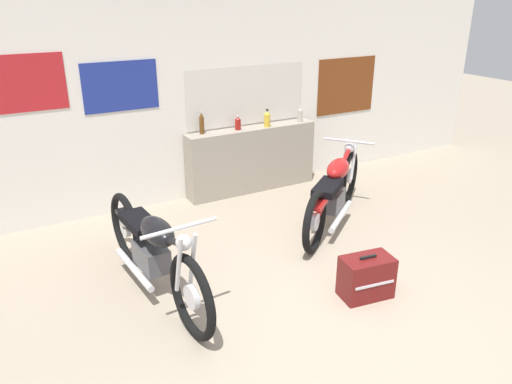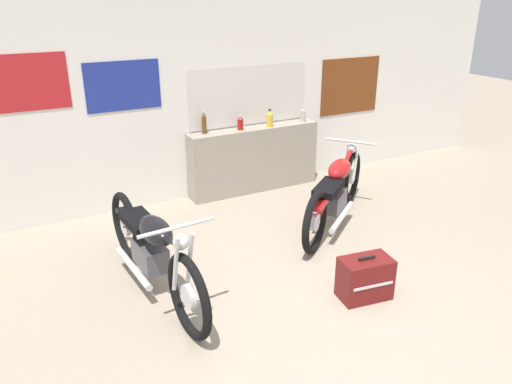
# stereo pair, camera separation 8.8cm
# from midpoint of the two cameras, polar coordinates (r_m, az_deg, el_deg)

# --- Properties ---
(ground_plane) EXTENTS (24.00, 24.00, 0.00)m
(ground_plane) POSITION_cam_midpoint_polar(r_m,az_deg,el_deg) (4.38, 11.00, -14.99)
(ground_plane) COLOR gray
(wall_back) EXTENTS (10.00, 0.07, 2.80)m
(wall_back) POSITION_cam_midpoint_polar(r_m,az_deg,el_deg) (6.49, -6.50, 11.21)
(wall_back) COLOR silver
(wall_back) RESTS_ON ground_plane
(sill_counter) EXTENTS (1.86, 0.28, 0.89)m
(sill_counter) POSITION_cam_midpoint_polar(r_m,az_deg,el_deg) (6.88, 0.17, 3.76)
(sill_counter) COLOR gray
(sill_counter) RESTS_ON ground_plane
(bottle_leftmost) EXTENTS (0.06, 0.06, 0.30)m
(bottle_leftmost) POSITION_cam_midpoint_polar(r_m,az_deg,el_deg) (6.47, -5.57, 7.82)
(bottle_leftmost) COLOR #5B3814
(bottle_leftmost) RESTS_ON sill_counter
(bottle_left_center) EXTENTS (0.08, 0.08, 0.19)m
(bottle_left_center) POSITION_cam_midpoint_polar(r_m,az_deg,el_deg) (6.64, -1.42, 7.86)
(bottle_left_center) COLOR maroon
(bottle_left_center) RESTS_ON sill_counter
(bottle_center) EXTENTS (0.09, 0.09, 0.24)m
(bottle_center) POSITION_cam_midpoint_polar(r_m,az_deg,el_deg) (6.78, 1.96, 8.34)
(bottle_center) COLOR gold
(bottle_center) RESTS_ON sill_counter
(bottle_right_center) EXTENTS (0.07, 0.07, 0.22)m
(bottle_right_center) POSITION_cam_midpoint_polar(r_m,az_deg,el_deg) (7.08, 5.77, 8.78)
(bottle_right_center) COLOR #B7B2A8
(bottle_right_center) RESTS_ON sill_counter
(motorcycle_black) EXTENTS (0.64, 2.22, 0.92)m
(motorcycle_black) POSITION_cam_midpoint_polar(r_m,az_deg,el_deg) (4.62, -11.26, -6.34)
(motorcycle_black) COLOR black
(motorcycle_black) RESTS_ON ground_plane
(motorcycle_red) EXTENTS (1.80, 1.41, 0.87)m
(motorcycle_red) POSITION_cam_midpoint_polar(r_m,az_deg,el_deg) (5.93, 9.53, 0.18)
(motorcycle_red) COLOR black
(motorcycle_red) RESTS_ON ground_plane
(hard_case_darkred) EXTENTS (0.50, 0.34, 0.42)m
(hard_case_darkred) POSITION_cam_midpoint_polar(r_m,az_deg,el_deg) (4.69, 12.88, -9.58)
(hard_case_darkred) COLOR maroon
(hard_case_darkred) RESTS_ON ground_plane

